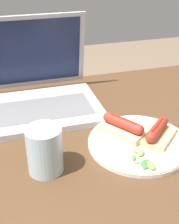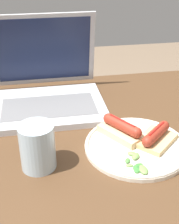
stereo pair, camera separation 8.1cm
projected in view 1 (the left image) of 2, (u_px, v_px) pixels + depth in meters
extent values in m
cube|color=#4C331E|center=(73.00, 139.00, 0.84)|extent=(1.17, 0.73, 0.04)
cylinder|color=#4C331E|center=(169.00, 153.00, 1.38)|extent=(0.05, 0.05, 0.69)
cube|color=#B7B7BC|center=(44.00, 109.00, 0.93)|extent=(0.33, 0.26, 0.02)
cube|color=slate|center=(44.00, 109.00, 0.91)|extent=(0.27, 0.14, 0.00)
cube|color=#B7B7BC|center=(33.00, 52.00, 0.99)|extent=(0.33, 0.05, 0.24)
cube|color=#192347|center=(33.00, 52.00, 0.98)|extent=(0.30, 0.04, 0.21)
cylinder|color=silver|center=(138.00, 143.00, 0.78)|extent=(0.25, 0.25, 0.01)
torus|color=silver|center=(139.00, 141.00, 0.78)|extent=(0.25, 0.25, 0.01)
cube|color=tan|center=(156.00, 136.00, 0.79)|extent=(0.13, 0.13, 0.01)
cylinder|color=maroon|center=(157.00, 129.00, 0.78)|extent=(0.08, 0.08, 0.03)
sphere|color=maroon|center=(163.00, 121.00, 0.81)|extent=(0.03, 0.03, 0.03)
sphere|color=maroon|center=(151.00, 138.00, 0.75)|extent=(0.03, 0.03, 0.03)
cylinder|color=red|center=(158.00, 125.00, 0.77)|extent=(0.06, 0.05, 0.00)
cube|color=#D6B784|center=(123.00, 131.00, 0.80)|extent=(0.12, 0.13, 0.02)
cylinder|color=maroon|center=(123.00, 123.00, 0.79)|extent=(0.07, 0.09, 0.03)
sphere|color=maroon|center=(139.00, 130.00, 0.77)|extent=(0.03, 0.03, 0.03)
sphere|color=maroon|center=(108.00, 117.00, 0.82)|extent=(0.03, 0.03, 0.03)
cylinder|color=red|center=(123.00, 119.00, 0.79)|extent=(0.05, 0.07, 0.01)
ellipsoid|color=#387A33|center=(145.00, 163.00, 0.70)|extent=(0.03, 0.03, 0.01)
ellipsoid|color=#2D662D|center=(152.00, 165.00, 0.69)|extent=(0.02, 0.02, 0.00)
ellipsoid|color=#4C8E3D|center=(134.00, 158.00, 0.72)|extent=(0.02, 0.02, 0.01)
ellipsoid|color=#387A33|center=(145.00, 166.00, 0.69)|extent=(0.03, 0.03, 0.01)
ellipsoid|color=#709E4C|center=(137.00, 151.00, 0.74)|extent=(0.03, 0.03, 0.01)
ellipsoid|color=#709E4C|center=(151.00, 165.00, 0.69)|extent=(0.02, 0.03, 0.01)
ellipsoid|color=#2D662D|center=(146.00, 164.00, 0.69)|extent=(0.03, 0.03, 0.01)
ellipsoid|color=#709E4C|center=(136.00, 162.00, 0.70)|extent=(0.02, 0.01, 0.00)
ellipsoid|color=#709E4C|center=(141.00, 153.00, 0.73)|extent=(0.03, 0.03, 0.01)
cylinder|color=silver|center=(45.00, 150.00, 0.67)|extent=(0.08, 0.08, 0.11)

